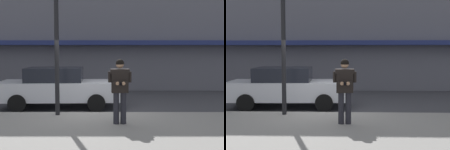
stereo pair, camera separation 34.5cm
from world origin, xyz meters
The scene contains 7 objects.
ground_plane centered at (0.00, 0.00, 0.00)m, with size 80.00×80.00×0.00m, color #3D3D42.
sidewalk centered at (1.00, -2.85, 0.07)m, with size 32.00×5.30×0.14m, color gray.
curb_paint_line centered at (1.00, 0.05, 0.00)m, with size 28.00×0.12×0.01m, color silver.
storefront_facade centered at (1.00, 8.49, 5.05)m, with size 28.00×4.70×10.13m.
parked_sedan_mid centered at (-1.37, 1.37, 0.79)m, with size 4.57×2.07×1.54m.
man_texting_on_phone centered at (0.87, -1.88, 1.25)m, with size 0.65×0.59×1.81m.
street_lamp_post centered at (-1.07, -0.65, 3.14)m, with size 0.36×0.36×4.88m.
Camera 1 is at (0.66, -10.42, 2.16)m, focal length 50.00 mm.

